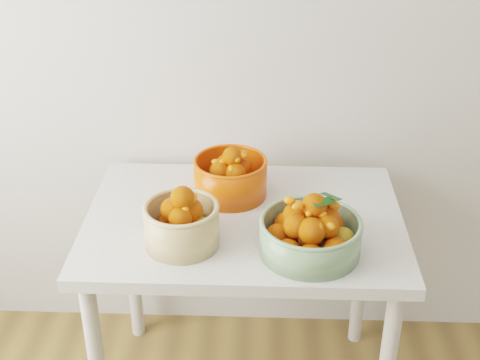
# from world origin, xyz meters

# --- Properties ---
(table) EXTENTS (1.00, 0.70, 0.75)m
(table) POSITION_xyz_m (-0.34, 1.60, 0.65)
(table) COLOR silver
(table) RESTS_ON ground
(bowl_cream) EXTENTS (0.27, 0.27, 0.19)m
(bowl_cream) POSITION_xyz_m (-0.51, 1.44, 0.82)
(bowl_cream) COLOR tan
(bowl_cream) RESTS_ON table
(bowl_green) EXTENTS (0.32, 0.32, 0.19)m
(bowl_green) POSITION_xyz_m (-0.14, 1.42, 0.82)
(bowl_green) COLOR gray
(bowl_green) RESTS_ON table
(bowl_orange) EXTENTS (0.29, 0.29, 0.17)m
(bowl_orange) POSITION_xyz_m (-0.39, 1.74, 0.82)
(bowl_orange) COLOR #ED3F0A
(bowl_orange) RESTS_ON table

